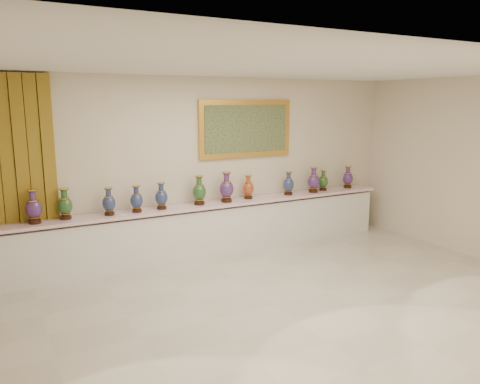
% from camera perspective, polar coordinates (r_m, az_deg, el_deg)
% --- Properties ---
extents(ground, '(8.00, 8.00, 0.00)m').
position_cam_1_polar(ground, '(6.24, 4.15, -13.55)').
color(ground, beige).
rests_on(ground, ground).
extents(room, '(8.00, 8.00, 8.00)m').
position_cam_1_polar(room, '(7.30, -22.81, 2.33)').
color(room, beige).
rests_on(room, ground).
extents(counter, '(7.28, 0.48, 0.90)m').
position_cam_1_polar(counter, '(7.97, -4.68, -4.73)').
color(counter, white).
rests_on(counter, ground).
extents(vase_1, '(0.24, 0.24, 0.49)m').
position_cam_1_polar(vase_1, '(7.16, -23.86, -1.82)').
color(vase_1, '#32170E').
rests_on(vase_1, counter).
extents(vase_2, '(0.27, 0.27, 0.46)m').
position_cam_1_polar(vase_2, '(7.25, -20.56, -1.53)').
color(vase_2, '#32170E').
rests_on(vase_2, counter).
extents(vase_3, '(0.24, 0.24, 0.42)m').
position_cam_1_polar(vase_3, '(7.31, -15.69, -1.28)').
color(vase_3, '#32170E').
rests_on(vase_3, counter).
extents(vase_4, '(0.21, 0.21, 0.42)m').
position_cam_1_polar(vase_4, '(7.41, -12.50, -0.98)').
color(vase_4, '#32170E').
rests_on(vase_4, counter).
extents(vase_5, '(0.26, 0.26, 0.43)m').
position_cam_1_polar(vase_5, '(7.54, -9.56, -0.62)').
color(vase_5, '#32170E').
rests_on(vase_5, counter).
extents(vase_6, '(0.24, 0.24, 0.49)m').
position_cam_1_polar(vase_6, '(7.79, -5.00, 0.05)').
color(vase_6, '#32170E').
rests_on(vase_6, counter).
extents(vase_7, '(0.30, 0.30, 0.52)m').
position_cam_1_polar(vase_7, '(7.96, -1.66, 0.42)').
color(vase_7, '#32170E').
rests_on(vase_7, counter).
extents(vase_8, '(0.23, 0.23, 0.42)m').
position_cam_1_polar(vase_8, '(8.24, 1.02, 0.47)').
color(vase_8, '#32170E').
rests_on(vase_8, counter).
extents(vase_9, '(0.27, 0.27, 0.43)m').
position_cam_1_polar(vase_9, '(8.64, 5.93, 0.94)').
color(vase_9, '#32170E').
rests_on(vase_9, counter).
extents(vase_10, '(0.25, 0.25, 0.48)m').
position_cam_1_polar(vase_10, '(8.93, 8.94, 1.33)').
color(vase_10, '#32170E').
rests_on(vase_10, counter).
extents(vase_11, '(0.20, 0.20, 0.40)m').
position_cam_1_polar(vase_11, '(9.17, 10.11, 1.30)').
color(vase_11, '#32170E').
rests_on(vase_11, counter).
extents(vase_12, '(0.22, 0.22, 0.44)m').
position_cam_1_polar(vase_12, '(9.54, 13.01, 1.67)').
color(vase_12, '#32170E').
rests_on(vase_12, counter).
extents(label_card, '(0.10, 0.06, 0.00)m').
position_cam_1_polar(label_card, '(7.30, -14.08, -2.72)').
color(label_card, white).
rests_on(label_card, counter).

